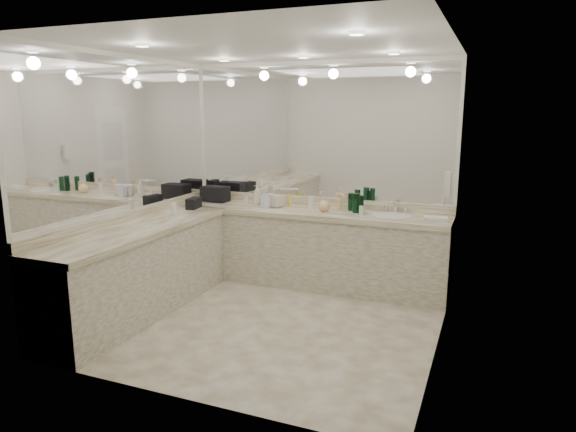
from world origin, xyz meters
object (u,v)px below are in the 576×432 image
at_px(sink, 392,216).
at_px(black_toiletry_bag, 215,194).
at_px(wall_phone, 448,184).
at_px(cream_cosmetic_case, 274,201).
at_px(soap_bottle_b, 266,199).
at_px(hand_towel, 436,219).
at_px(soap_bottle_a, 257,195).
at_px(soap_bottle_c, 324,204).

height_order(sink, black_toiletry_bag, black_toiletry_bag).
xyz_separation_m(wall_phone, cream_cosmetic_case, (-2.04, 0.54, -0.38)).
bearing_deg(sink, soap_bottle_b, -177.54).
distance_m(wall_phone, hand_towel, 0.62).
relative_size(soap_bottle_a, soap_bottle_c, 1.34).
relative_size(cream_cosmetic_case, soap_bottle_c, 1.32).
xyz_separation_m(soap_bottle_b, soap_bottle_c, (0.71, 0.04, -0.01)).
bearing_deg(hand_towel, soap_bottle_c, 177.73).
relative_size(cream_cosmetic_case, soap_bottle_a, 0.98).
height_order(wall_phone, cream_cosmetic_case, wall_phone).
bearing_deg(black_toiletry_bag, soap_bottle_c, -3.44).
bearing_deg(sink, soap_bottle_a, 177.22).
xyz_separation_m(sink, soap_bottle_c, (-0.77, -0.02, 0.09)).
bearing_deg(soap_bottle_c, hand_towel, -2.27).
xyz_separation_m(sink, wall_phone, (0.61, -0.50, 0.46)).
bearing_deg(soap_bottle_c, soap_bottle_b, -176.71).
height_order(soap_bottle_a, soap_bottle_b, soap_bottle_a).
height_order(sink, soap_bottle_a, soap_bottle_a).
height_order(sink, wall_phone, wall_phone).
relative_size(sink, soap_bottle_c, 2.48).
relative_size(sink, black_toiletry_bag, 1.34).
relative_size(hand_towel, soap_bottle_b, 1.18).
distance_m(cream_cosmetic_case, soap_bottle_c, 0.66).
height_order(hand_towel, soap_bottle_c, soap_bottle_c).
bearing_deg(hand_towel, cream_cosmetic_case, 176.48).
distance_m(black_toiletry_bag, soap_bottle_c, 1.48).
height_order(cream_cosmetic_case, soap_bottle_a, soap_bottle_a).
relative_size(hand_towel, soap_bottle_a, 1.00).
height_order(cream_cosmetic_case, soap_bottle_b, soap_bottle_b).
distance_m(sink, cream_cosmetic_case, 1.43).
distance_m(wall_phone, soap_bottle_b, 2.16).
xyz_separation_m(cream_cosmetic_case, soap_bottle_b, (-0.05, -0.11, 0.03)).
relative_size(soap_bottle_b, soap_bottle_c, 1.14).
bearing_deg(sink, black_toiletry_bag, 178.32).
bearing_deg(wall_phone, soap_bottle_c, 160.88).
bearing_deg(soap_bottle_a, sink, -2.78).
xyz_separation_m(wall_phone, soap_bottle_c, (-1.38, 0.48, -0.36)).
xyz_separation_m(black_toiletry_bag, soap_bottle_b, (0.77, -0.13, 0.01)).
bearing_deg(hand_towel, wall_phone, -72.96).
xyz_separation_m(hand_towel, soap_bottle_b, (-1.96, 0.01, 0.08)).
bearing_deg(hand_towel, black_toiletry_bag, 177.10).
bearing_deg(black_toiletry_bag, soap_bottle_a, 1.52).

